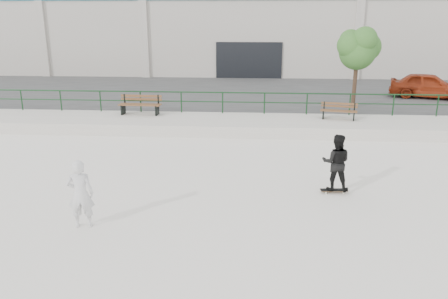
# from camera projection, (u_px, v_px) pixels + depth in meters

# --- Properties ---
(ground) EXTENTS (120.00, 120.00, 0.00)m
(ground) POSITION_uv_depth(u_px,v_px,m) (230.00, 223.00, 10.81)
(ground) COLOR silver
(ground) RESTS_ON ground
(ledge) EXTENTS (30.00, 3.00, 0.50)m
(ledge) POSITION_uv_depth(u_px,v_px,m) (242.00, 125.00, 19.81)
(ledge) COLOR beige
(ledge) RESTS_ON ground
(parking_strip) EXTENTS (60.00, 14.00, 0.50)m
(parking_strip) POSITION_uv_depth(u_px,v_px,m) (247.00, 94.00, 27.93)
(parking_strip) COLOR #393939
(parking_strip) RESTS_ON ground
(railing) EXTENTS (28.00, 0.06, 1.03)m
(railing) POSITION_uv_depth(u_px,v_px,m) (244.00, 98.00, 20.77)
(railing) COLOR #163E1D
(railing) RESTS_ON ledge
(commercial_building) EXTENTS (44.20, 16.33, 8.00)m
(commercial_building) POSITION_uv_depth(u_px,v_px,m) (251.00, 22.00, 40.06)
(commercial_building) COLOR #A9A298
(commercial_building) RESTS_ON ground
(bench_left) EXTENTS (2.01, 0.66, 0.92)m
(bench_left) POSITION_uv_depth(u_px,v_px,m) (140.00, 105.00, 20.69)
(bench_left) COLOR brown
(bench_left) RESTS_ON ledge
(bench_right) EXTENTS (1.67, 0.79, 0.74)m
(bench_right) POSITION_uv_depth(u_px,v_px,m) (339.00, 111.00, 19.71)
(bench_right) COLOR brown
(bench_right) RESTS_ON ledge
(tree) EXTENTS (2.27, 2.02, 4.03)m
(tree) POSITION_uv_depth(u_px,v_px,m) (358.00, 47.00, 21.49)
(tree) COLOR #4C3226
(tree) RESTS_ON parking_strip
(red_car) EXTENTS (4.54, 2.95, 1.44)m
(red_car) POSITION_uv_depth(u_px,v_px,m) (429.00, 85.00, 24.92)
(red_car) COLOR #992E12
(red_car) RESTS_ON parking_strip
(skateboard) EXTENTS (0.80, 0.27, 0.09)m
(skateboard) POSITION_uv_depth(u_px,v_px,m) (334.00, 190.00, 12.70)
(skateboard) COLOR black
(skateboard) RESTS_ON ground
(standing_skater) EXTENTS (0.90, 0.75, 1.66)m
(standing_skater) POSITION_uv_depth(u_px,v_px,m) (336.00, 162.00, 12.46)
(standing_skater) COLOR black
(standing_skater) RESTS_ON skateboard
(seated_skater) EXTENTS (0.69, 0.52, 1.70)m
(seated_skater) POSITION_uv_depth(u_px,v_px,m) (81.00, 194.00, 10.41)
(seated_skater) COLOR silver
(seated_skater) RESTS_ON ground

